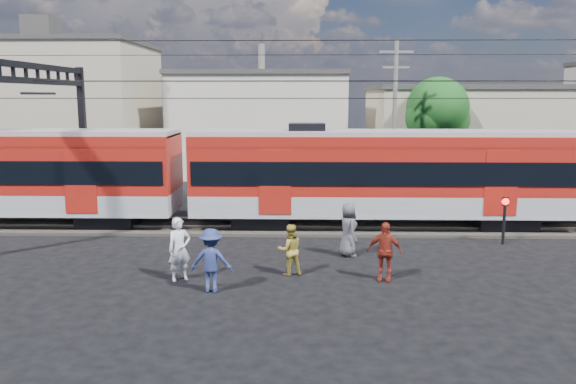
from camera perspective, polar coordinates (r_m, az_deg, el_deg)
name	(u,v)px	position (r m, az deg, el deg)	size (l,w,h in m)	color
ground	(266,291)	(16.57, -2.22, -10.02)	(120.00, 120.00, 0.00)	black
track_bed	(278,226)	(24.23, -1.03, -3.48)	(70.00, 3.40, 0.12)	#2D2823
rail_near	(277,227)	(23.47, -1.11, -3.62)	(70.00, 0.12, 0.12)	#59544C
rail_far	(279,220)	(24.93, -0.96, -2.82)	(70.00, 0.12, 0.12)	#59544C
commuter_train	(387,173)	(24.05, 10.07, 1.95)	(50.30, 3.08, 4.17)	black
catenary	(72,107)	(25.47, -21.11, 8.05)	(70.00, 9.30, 7.52)	black
building_west	(47,109)	(43.48, -23.29, 7.71)	(14.28, 10.20, 9.30)	tan
building_midwest	(262,122)	(42.71, -2.66, 7.12)	(12.24, 12.24, 7.30)	beige
building_mideast	(488,131)	(41.71, 19.65, 5.82)	(16.32, 10.20, 6.30)	tan
utility_pole_mid	(394,116)	(30.98, 10.76, 7.60)	(1.80, 0.24, 8.50)	slate
tree_near	(440,112)	(34.65, 15.20, 7.85)	(3.82, 3.64, 6.72)	#382619
pedestrian_a	(179,249)	(17.54, -10.97, -5.72)	(0.71, 0.47, 1.96)	silver
pedestrian_b	(290,250)	(17.76, 0.20, -5.88)	(0.80, 0.62, 1.64)	gold
pedestrian_c	(211,260)	(16.39, -7.80, -6.90)	(1.21, 0.69, 1.87)	navy
pedestrian_d	(384,251)	(17.44, 9.78, -5.97)	(1.08, 0.45, 1.84)	maroon
pedestrian_e	(348,230)	(19.90, 6.13, -3.83)	(0.93, 0.61, 1.90)	#4D4C51
crossing_signal	(505,212)	(22.78, 21.15, -1.89)	(0.27, 0.27, 1.83)	black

